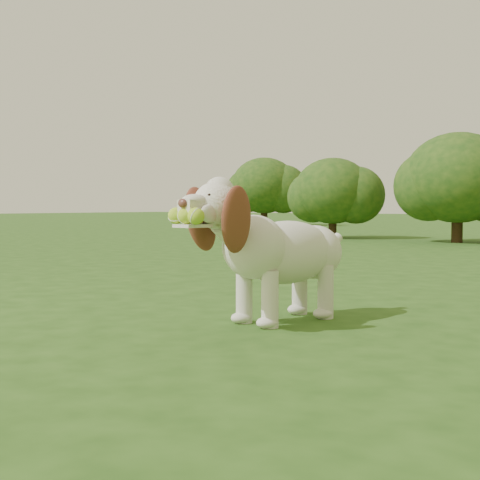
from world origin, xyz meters
The scene contains 5 objects.
ground centered at (0.00, 0.00, 0.00)m, with size 80.00×80.00×0.00m, color #244814.
dog centered at (-0.20, 0.20, 0.39)m, with size 0.51×1.12×0.73m.
shrub_a centered at (-4.23, 7.96, 0.85)m, with size 1.39×1.39×1.44m.
shrub_g centered at (-9.49, 13.31, 1.16)m, with size 1.90×1.90×1.97m.
shrub_b centered at (-1.96, 7.91, 1.02)m, with size 1.68×1.68×1.74m.
Camera 1 is at (1.69, -2.58, 0.60)m, focal length 50.00 mm.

